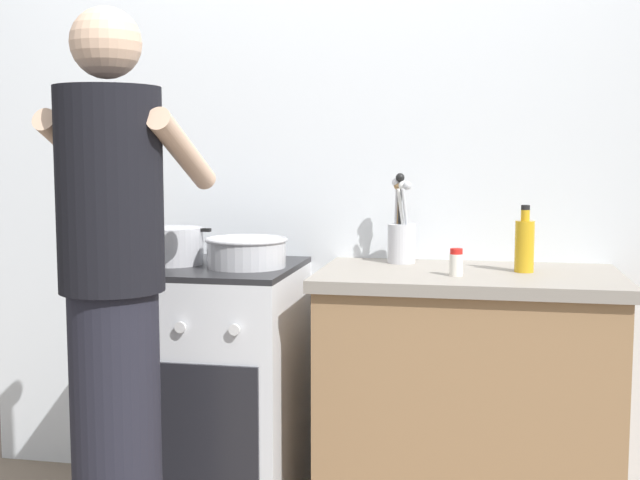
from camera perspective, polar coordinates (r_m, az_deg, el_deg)
name	(u,v)px	position (r m, az deg, el deg)	size (l,w,h in m)	color
back_wall	(378,165)	(3.13, 4.07, 5.23)	(3.20, 0.10, 2.50)	silver
countertop	(466,402)	(2.88, 10.13, -11.06)	(1.00, 0.60, 0.90)	#99724C
stove_range	(213,389)	(3.02, -7.47, -10.21)	(0.60, 0.62, 0.90)	silver
pot	(173,246)	(2.96, -10.22, -0.41)	(0.29, 0.22, 0.13)	#B2B2B7
mixing_bowl	(246,251)	(2.85, -5.14, -0.78)	(0.29, 0.29, 0.10)	#B7B7BC
utensil_crock	(401,236)	(2.96, 5.68, 0.30)	(0.10, 0.10, 0.32)	silver
spice_bottle	(456,263)	(2.68, 9.45, -1.56)	(0.04, 0.04, 0.09)	silver
oil_bottle	(525,245)	(2.80, 14.04, -0.31)	(0.06, 0.06, 0.22)	gold
person	(114,304)	(2.44, -14.16, -4.36)	(0.41, 0.50, 1.70)	black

